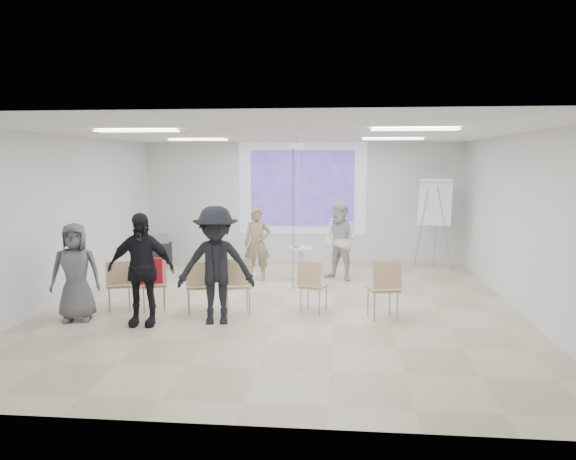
# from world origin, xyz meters

# --- Properties ---
(floor) EXTENTS (8.00, 9.00, 0.10)m
(floor) POSITION_xyz_m (0.00, 0.00, -0.05)
(floor) COLOR beige
(floor) RESTS_ON ground
(ceiling) EXTENTS (8.00, 9.00, 0.10)m
(ceiling) POSITION_xyz_m (0.00, 0.00, 3.05)
(ceiling) COLOR white
(ceiling) RESTS_ON wall_back
(wall_back) EXTENTS (8.00, 0.10, 3.00)m
(wall_back) POSITION_xyz_m (0.00, 4.55, 1.50)
(wall_back) COLOR silver
(wall_back) RESTS_ON floor
(wall_left) EXTENTS (0.10, 9.00, 3.00)m
(wall_left) POSITION_xyz_m (-4.05, 0.00, 1.50)
(wall_left) COLOR silver
(wall_left) RESTS_ON floor
(wall_right) EXTENTS (0.10, 9.00, 3.00)m
(wall_right) POSITION_xyz_m (4.05, 0.00, 1.50)
(wall_right) COLOR silver
(wall_right) RESTS_ON floor
(projection_halo) EXTENTS (3.20, 0.01, 2.30)m
(projection_halo) POSITION_xyz_m (0.00, 4.49, 1.85)
(projection_halo) COLOR silver
(projection_halo) RESTS_ON wall_back
(projection_image) EXTENTS (2.60, 0.01, 1.90)m
(projection_image) POSITION_xyz_m (0.00, 4.47, 1.85)
(projection_image) COLOR #4630A5
(projection_image) RESTS_ON wall_back
(pedestal_table) EXTENTS (0.59, 0.59, 0.71)m
(pedestal_table) POSITION_xyz_m (0.12, 2.33, 0.39)
(pedestal_table) COLOR silver
(pedestal_table) RESTS_ON floor
(player_left) EXTENTS (0.68, 0.49, 1.77)m
(player_left) POSITION_xyz_m (-0.79, 2.14, 0.88)
(player_left) COLOR #98845D
(player_left) RESTS_ON floor
(player_right) EXTENTS (1.15, 1.09, 1.87)m
(player_right) POSITION_xyz_m (0.98, 2.30, 0.94)
(player_right) COLOR silver
(player_right) RESTS_ON floor
(controller_left) EXTENTS (0.05, 0.12, 0.04)m
(controller_left) POSITION_xyz_m (-0.61, 2.39, 1.16)
(controller_left) COLOR white
(controller_left) RESTS_ON player_left
(controller_right) EXTENTS (0.09, 0.12, 0.04)m
(controller_right) POSITION_xyz_m (0.80, 2.55, 1.26)
(controller_right) COLOR white
(controller_right) RESTS_ON player_right
(chair_far_left) EXTENTS (0.54, 0.56, 0.87)m
(chair_far_left) POSITION_xyz_m (-2.75, -0.58, 0.51)
(chair_far_left) COLOR tan
(chair_far_left) RESTS_ON floor
(chair_left_mid) EXTENTS (0.55, 0.57, 0.89)m
(chair_left_mid) POSITION_xyz_m (-2.15, -0.55, 0.53)
(chair_left_mid) COLOR tan
(chair_left_mid) RESTS_ON floor
(chair_left_inner) EXTENTS (0.53, 0.55, 0.89)m
(chair_left_inner) POSITION_xyz_m (-1.36, -0.59, 0.52)
(chair_left_inner) COLOR tan
(chair_left_inner) RESTS_ON floor
(chair_center) EXTENTS (0.56, 0.58, 0.95)m
(chair_center) POSITION_xyz_m (-0.69, -0.62, 0.56)
(chair_center) COLOR tan
(chair_center) RESTS_ON floor
(chair_right_inner) EXTENTS (0.53, 0.55, 0.89)m
(chair_right_inner) POSITION_xyz_m (0.52, -0.38, 0.52)
(chair_right_inner) COLOR tan
(chair_right_inner) RESTS_ON floor
(chair_right_far) EXTENTS (0.56, 0.59, 0.99)m
(chair_right_far) POSITION_xyz_m (1.69, -0.71, 0.58)
(chair_right_far) COLOR tan
(chair_right_far) RESTS_ON floor
(red_jacket) EXTENTS (0.45, 0.25, 0.42)m
(red_jacket) POSITION_xyz_m (-2.17, -0.70, 0.72)
(red_jacket) COLOR #B51622
(red_jacket) RESTS_ON chair_left_mid
(laptop) EXTENTS (0.38, 0.33, 0.03)m
(laptop) POSITION_xyz_m (-1.38, -0.50, 0.48)
(laptop) COLOR black
(laptop) RESTS_ON chair_left_inner
(audience_left) EXTENTS (1.21, 0.77, 2.01)m
(audience_left) POSITION_xyz_m (-2.07, -1.33, 1.01)
(audience_left) COLOR black
(audience_left) RESTS_ON floor
(audience_mid) EXTENTS (1.46, 0.95, 2.09)m
(audience_mid) POSITION_xyz_m (-0.94, -1.13, 1.05)
(audience_mid) COLOR black
(audience_mid) RESTS_ON floor
(audience_outer) EXTENTS (0.98, 0.77, 1.75)m
(audience_outer) POSITION_xyz_m (-3.20, -1.18, 0.88)
(audience_outer) COLOR slate
(audience_outer) RESTS_ON floor
(flipchart_easel) EXTENTS (0.86, 0.68, 2.11)m
(flipchart_easel) POSITION_xyz_m (3.15, 3.68, 1.56)
(flipchart_easel) COLOR #97999F
(flipchart_easel) RESTS_ON floor
(av_cart) EXTENTS (0.58, 0.51, 0.73)m
(av_cart) POSITION_xyz_m (-3.45, 3.83, 0.34)
(av_cart) COLOR black
(av_cart) RESTS_ON floor
(ceiling_projector) EXTENTS (0.30, 0.25, 3.00)m
(ceiling_projector) POSITION_xyz_m (0.10, 1.49, 2.69)
(ceiling_projector) COLOR white
(ceiling_projector) RESTS_ON ceiling
(fluor_panel_nw) EXTENTS (1.20, 0.30, 0.02)m
(fluor_panel_nw) POSITION_xyz_m (-2.00, 2.00, 2.97)
(fluor_panel_nw) COLOR white
(fluor_panel_nw) RESTS_ON ceiling
(fluor_panel_ne) EXTENTS (1.20, 0.30, 0.02)m
(fluor_panel_ne) POSITION_xyz_m (2.00, 2.00, 2.97)
(fluor_panel_ne) COLOR white
(fluor_panel_ne) RESTS_ON ceiling
(fluor_panel_sw) EXTENTS (1.20, 0.30, 0.02)m
(fluor_panel_sw) POSITION_xyz_m (-2.00, -1.50, 2.97)
(fluor_panel_sw) COLOR white
(fluor_panel_sw) RESTS_ON ceiling
(fluor_panel_se) EXTENTS (1.20, 0.30, 0.02)m
(fluor_panel_se) POSITION_xyz_m (2.00, -1.50, 2.97)
(fluor_panel_se) COLOR white
(fluor_panel_se) RESTS_ON ceiling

